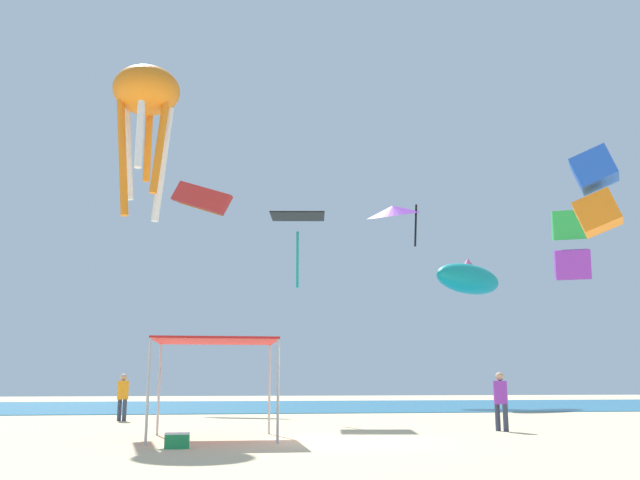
{
  "coord_description": "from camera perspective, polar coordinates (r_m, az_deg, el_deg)",
  "views": [
    {
      "loc": [
        -2.95,
        -18.66,
        1.54
      ],
      "look_at": [
        0.93,
        9.01,
        7.16
      ],
      "focal_mm": 39.32,
      "sensor_mm": 36.0,
      "label": 1
    }
  ],
  "objects": [
    {
      "name": "canopy_tent",
      "position": [
        19.71,
        -8.49,
        -8.39
      ],
      "size": [
        3.29,
        3.27,
        2.65
      ],
      "color": "#B2B2B7",
      "rests_on": "ground"
    },
    {
      "name": "cooler_box",
      "position": [
        17.21,
        -11.55,
        -15.71
      ],
      "size": [
        0.57,
        0.37,
        0.35
      ],
      "color": "#1E8C4C",
      "rests_on": "ground"
    },
    {
      "name": "kite_delta_purple",
      "position": [
        49.46,
        5.99,
        2.39
      ],
      "size": [
        5.46,
        5.47,
        3.61
      ],
      "rotation": [
        0.0,
        0.0,
        2.47
      ],
      "color": "purple"
    },
    {
      "name": "ocean_strip",
      "position": [
        44.3,
        -4.27,
        -13.31
      ],
      "size": [
        110.0,
        20.66,
        0.03
      ],
      "primitive_type": "cube",
      "color": "#1E6B93",
      "rests_on": "ground"
    },
    {
      "name": "kite_inflatable_teal",
      "position": [
        44.39,
        12.0,
        -3.1
      ],
      "size": [
        6.18,
        5.35,
        2.27
      ],
      "rotation": [
        0.0,
        0.0,
        3.8
      ],
      "color": "teal"
    },
    {
      "name": "ground",
      "position": [
        18.96,
        1.03,
        -16.19
      ],
      "size": [
        110.0,
        110.0,
        0.1
      ],
      "primitive_type": "cube",
      "color": "beige"
    },
    {
      "name": "kite_box_blue",
      "position": [
        25.38,
        21.52,
        3.68
      ],
      "size": [
        1.96,
        1.86,
        2.97
      ],
      "rotation": [
        0.0,
        0.0,
        1.02
      ],
      "color": "blue"
    },
    {
      "name": "person_leftmost",
      "position": [
        23.14,
        14.48,
        -12.22
      ],
      "size": [
        0.43,
        0.45,
        1.8
      ],
      "rotation": [
        0.0,
        0.0,
        5.16
      ],
      "color": "#33384C",
      "rests_on": "ground"
    },
    {
      "name": "kite_parafoil_red",
      "position": [
        41.77,
        -9.64,
        3.37
      ],
      "size": [
        3.73,
        2.63,
        2.62
      ],
      "rotation": [
        0.0,
        0.0,
        5.62
      ],
      "color": "red"
    },
    {
      "name": "person_near_tent",
      "position": [
        29.12,
        -15.75,
        -11.91
      ],
      "size": [
        0.43,
        0.43,
        1.81
      ],
      "rotation": [
        0.0,
        0.0,
        5.48
      ],
      "color": "#33384C",
      "rests_on": "ground"
    },
    {
      "name": "kite_octopus_orange",
      "position": [
        27.7,
        -13.96,
        11.13
      ],
      "size": [
        2.71,
        2.71,
        5.89
      ],
      "rotation": [
        0.0,
        0.0,
        1.48
      ],
      "color": "orange"
    },
    {
      "name": "kite_box_green",
      "position": [
        31.29,
        19.73,
        -0.35
      ],
      "size": [
        1.9,
        2.01,
        3.14
      ],
      "rotation": [
        0.0,
        0.0,
        2.72
      ],
      "color": "green"
    },
    {
      "name": "kite_diamond_black",
      "position": [
        29.75,
        -1.83,
        1.63
      ],
      "size": [
        2.55,
        2.54,
        3.16
      ],
      "rotation": [
        0.0,
        0.0,
        3.01
      ],
      "color": "black"
    }
  ]
}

